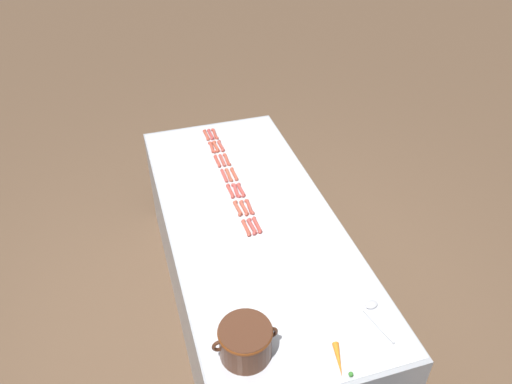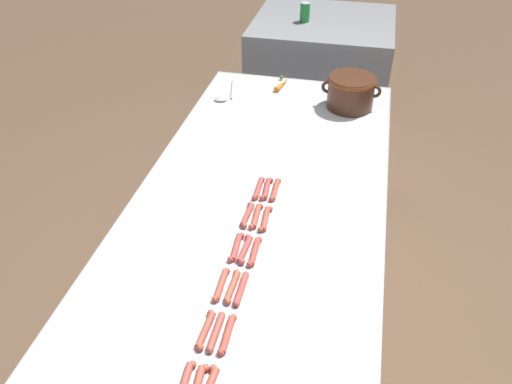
{
  "view_description": "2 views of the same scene",
  "coord_description": "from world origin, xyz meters",
  "px_view_note": "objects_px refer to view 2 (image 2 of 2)",
  "views": [
    {
      "loc": [
        0.65,
        2.22,
        2.81
      ],
      "look_at": [
        -0.1,
        -0.23,
        0.84
      ],
      "focal_mm": 35.08,
      "sensor_mm": 36.0,
      "label": 1
    },
    {
      "loc": [
        0.35,
        -1.56,
        2.1
      ],
      "look_at": [
        0.01,
        -0.05,
        0.93
      ],
      "focal_mm": 35.97,
      "sensor_mm": 36.0,
      "label": 2
    }
  ],
  "objects_px": {
    "hot_dog_6": "(258,188)",
    "hot_dog_17": "(241,289)",
    "hot_dog_2": "(206,330)",
    "hot_dog_3": "(221,285)",
    "hot_dog_11": "(245,249)",
    "carrot": "(282,83)",
    "hot_dog_5": "(247,215)",
    "hot_dog_1": "(184,384)",
    "serving_spoon": "(225,96)",
    "hot_dog_10": "(232,287)",
    "soda_can": "(305,12)",
    "hot_dog_4": "(236,247)",
    "hot_dog_13": "(267,189)",
    "hot_dog_19": "(265,219)",
    "hot_dog_20": "(275,190)",
    "bean_pot": "(351,90)",
    "hot_dog_18": "(255,252)",
    "back_cabinet": "(319,83)",
    "hot_dog_9": "(216,332)",
    "hot_dog_16": "(227,334)"
  },
  "relations": [
    {
      "from": "hot_dog_4",
      "to": "bean_pot",
      "type": "height_order",
      "value": "bean_pot"
    },
    {
      "from": "hot_dog_17",
      "to": "bean_pot",
      "type": "distance_m",
      "value": 1.39
    },
    {
      "from": "hot_dog_1",
      "to": "bean_pot",
      "type": "distance_m",
      "value": 1.76
    },
    {
      "from": "hot_dog_11",
      "to": "hot_dog_10",
      "type": "bearing_deg",
      "value": -89.51
    },
    {
      "from": "back_cabinet",
      "to": "bean_pot",
      "type": "height_order",
      "value": "bean_pot"
    },
    {
      "from": "hot_dog_2",
      "to": "soda_can",
      "type": "xyz_separation_m",
      "value": [
        -0.08,
        2.51,
        0.16
      ]
    },
    {
      "from": "bean_pot",
      "to": "carrot",
      "type": "xyz_separation_m",
      "value": [
        -0.39,
        0.17,
        -0.08
      ]
    },
    {
      "from": "hot_dog_4",
      "to": "hot_dog_13",
      "type": "height_order",
      "value": "same"
    },
    {
      "from": "hot_dog_17",
      "to": "bean_pot",
      "type": "xyz_separation_m",
      "value": [
        0.24,
        1.37,
        0.08
      ]
    },
    {
      "from": "serving_spoon",
      "to": "hot_dog_2",
      "type": "bearing_deg",
      "value": -76.6
    },
    {
      "from": "hot_dog_3",
      "to": "hot_dog_6",
      "type": "xyz_separation_m",
      "value": [
        0.01,
        0.54,
        0.0
      ]
    },
    {
      "from": "hot_dog_19",
      "to": "hot_dog_20",
      "type": "height_order",
      "value": "same"
    },
    {
      "from": "hot_dog_17",
      "to": "hot_dog_2",
      "type": "bearing_deg",
      "value": -109.67
    },
    {
      "from": "hot_dog_3",
      "to": "bean_pot",
      "type": "xyz_separation_m",
      "value": [
        0.31,
        1.36,
        0.08
      ]
    },
    {
      "from": "hot_dog_20",
      "to": "bean_pot",
      "type": "distance_m",
      "value": 0.85
    },
    {
      "from": "hot_dog_19",
      "to": "bean_pot",
      "type": "relative_size",
      "value": 0.49
    },
    {
      "from": "hot_dog_11",
      "to": "serving_spoon",
      "type": "height_order",
      "value": "hot_dog_11"
    },
    {
      "from": "hot_dog_10",
      "to": "carrot",
      "type": "xyz_separation_m",
      "value": [
        -0.11,
        1.53,
        0.0
      ]
    },
    {
      "from": "hot_dog_6",
      "to": "hot_dog_17",
      "type": "bearing_deg",
      "value": -83.33
    },
    {
      "from": "hot_dog_20",
      "to": "hot_dog_5",
      "type": "bearing_deg",
      "value": -112.08
    },
    {
      "from": "hot_dog_4",
      "to": "hot_dog_10",
      "type": "xyz_separation_m",
      "value": [
        0.03,
        -0.18,
        0.0
      ]
    },
    {
      "from": "hot_dog_3",
      "to": "hot_dog_10",
      "type": "bearing_deg",
      "value": 0.12
    },
    {
      "from": "hot_dog_1",
      "to": "hot_dog_13",
      "type": "bearing_deg",
      "value": 87.64
    },
    {
      "from": "hot_dog_13",
      "to": "hot_dog_20",
      "type": "distance_m",
      "value": 0.04
    },
    {
      "from": "hot_dog_1",
      "to": "hot_dog_5",
      "type": "xyz_separation_m",
      "value": [
        -0.0,
        0.74,
        0.0
      ]
    },
    {
      "from": "hot_dog_2",
      "to": "hot_dog_13",
      "type": "bearing_deg",
      "value": 87.31
    },
    {
      "from": "hot_dog_20",
      "to": "serving_spoon",
      "type": "xyz_separation_m",
      "value": [
        -0.43,
        0.78,
        -0.0
      ]
    },
    {
      "from": "back_cabinet",
      "to": "hot_dog_17",
      "type": "distance_m",
      "value": 2.43
    },
    {
      "from": "hot_dog_18",
      "to": "soda_can",
      "type": "height_order",
      "value": "soda_can"
    },
    {
      "from": "hot_dog_2",
      "to": "hot_dog_11",
      "type": "distance_m",
      "value": 0.37
    },
    {
      "from": "hot_dog_2",
      "to": "hot_dog_3",
      "type": "xyz_separation_m",
      "value": [
        -0.0,
        0.18,
        0.0
      ]
    },
    {
      "from": "hot_dog_11",
      "to": "carrot",
      "type": "distance_m",
      "value": 1.36
    },
    {
      "from": "hot_dog_13",
      "to": "carrot",
      "type": "relative_size",
      "value": 0.84
    },
    {
      "from": "hot_dog_10",
      "to": "hot_dog_11",
      "type": "bearing_deg",
      "value": 90.49
    },
    {
      "from": "hot_dog_10",
      "to": "hot_dog_16",
      "type": "distance_m",
      "value": 0.19
    },
    {
      "from": "back_cabinet",
      "to": "carrot",
      "type": "bearing_deg",
      "value": -98.5
    },
    {
      "from": "hot_dog_19",
      "to": "carrot",
      "type": "distance_m",
      "value": 1.18
    },
    {
      "from": "hot_dog_9",
      "to": "hot_dog_10",
      "type": "height_order",
      "value": "same"
    },
    {
      "from": "hot_dog_3",
      "to": "hot_dog_13",
      "type": "xyz_separation_m",
      "value": [
        0.04,
        0.55,
        0.0
      ]
    },
    {
      "from": "back_cabinet",
      "to": "serving_spoon",
      "type": "bearing_deg",
      "value": -110.92
    },
    {
      "from": "hot_dog_5",
      "to": "hot_dog_1",
      "type": "bearing_deg",
      "value": -89.97
    },
    {
      "from": "hot_dog_10",
      "to": "soda_can",
      "type": "relative_size",
      "value": 1.21
    },
    {
      "from": "back_cabinet",
      "to": "hot_dog_5",
      "type": "height_order",
      "value": "back_cabinet"
    },
    {
      "from": "hot_dog_9",
      "to": "carrot",
      "type": "xyz_separation_m",
      "value": [
        -0.11,
        1.72,
        0.0
      ]
    },
    {
      "from": "hot_dog_18",
      "to": "serving_spoon",
      "type": "bearing_deg",
      "value": 110.44
    },
    {
      "from": "hot_dog_3",
      "to": "hot_dog_9",
      "type": "relative_size",
      "value": 1.0
    },
    {
      "from": "hot_dog_3",
      "to": "hot_dog_17",
      "type": "distance_m",
      "value": 0.07
    },
    {
      "from": "hot_dog_17",
      "to": "serving_spoon",
      "type": "distance_m",
      "value": 1.4
    },
    {
      "from": "hot_dog_11",
      "to": "carrot",
      "type": "height_order",
      "value": "carrot"
    },
    {
      "from": "hot_dog_11",
      "to": "hot_dog_17",
      "type": "height_order",
      "value": "same"
    }
  ]
}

